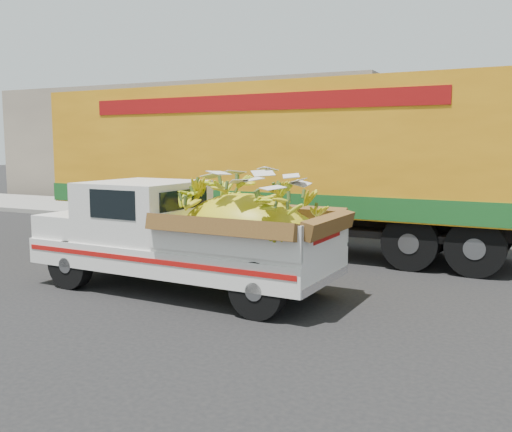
% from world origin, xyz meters
% --- Properties ---
extents(ground, '(100.00, 100.00, 0.00)m').
position_xyz_m(ground, '(0.00, 0.00, 0.00)').
color(ground, black).
rests_on(ground, ground).
extents(curb, '(60.00, 0.25, 0.15)m').
position_xyz_m(curb, '(0.00, 6.20, 0.07)').
color(curb, gray).
rests_on(curb, ground).
extents(sidewalk, '(60.00, 4.00, 0.14)m').
position_xyz_m(sidewalk, '(0.00, 8.30, 0.07)').
color(sidewalk, gray).
rests_on(sidewalk, ground).
extents(building_left, '(18.00, 6.00, 5.00)m').
position_xyz_m(building_left, '(-8.00, 14.20, 2.50)').
color(building_left, gray).
rests_on(building_left, ground).
extents(pickup_truck, '(5.29, 2.14, 1.82)m').
position_xyz_m(pickup_truck, '(1.29, -0.65, 0.98)').
color(pickup_truck, black).
rests_on(pickup_truck, ground).
extents(semi_trailer, '(12.03, 3.00, 3.80)m').
position_xyz_m(semi_trailer, '(0.62, 3.74, 2.12)').
color(semi_trailer, black).
rests_on(semi_trailer, ground).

